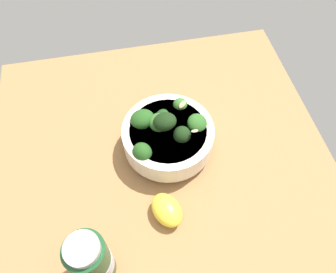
# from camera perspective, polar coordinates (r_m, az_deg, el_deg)

# --- Properties ---
(ground_plane) EXTENTS (0.69, 0.69, 0.05)m
(ground_plane) POSITION_cam_1_polar(r_m,az_deg,el_deg) (0.71, -0.80, -4.86)
(ground_plane) COLOR #996D42
(bowl_of_broccoli) EXTENTS (0.18, 0.18, 0.11)m
(bowl_of_broccoli) POSITION_cam_1_polar(r_m,az_deg,el_deg) (0.66, -0.13, 0.27)
(bowl_of_broccoli) COLOR silver
(bowl_of_broccoli) RESTS_ON ground_plane
(lemon_wedge) EXTENTS (0.08, 0.07, 0.04)m
(lemon_wedge) POSITION_cam_1_polar(r_m,az_deg,el_deg) (0.62, -0.21, -12.44)
(lemon_wedge) COLOR yellow
(lemon_wedge) RESTS_ON ground_plane
(bottle_short) EXTENTS (0.06, 0.06, 0.13)m
(bottle_short) POSITION_cam_1_polar(r_m,az_deg,el_deg) (0.56, -13.01, -19.92)
(bottle_short) COLOR #194723
(bottle_short) RESTS_ON ground_plane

